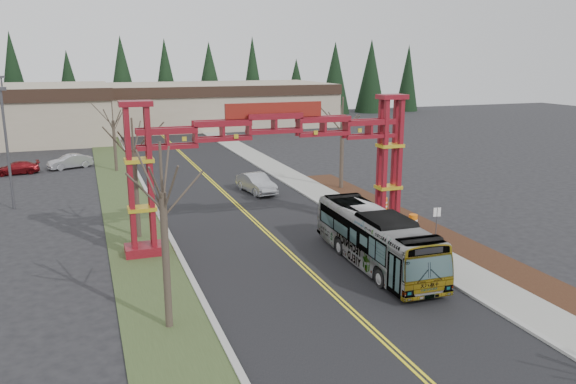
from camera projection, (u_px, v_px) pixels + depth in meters
name	position (u px, v px, depth m)	size (l,w,h in m)	color
road	(245.00, 212.00, 41.73)	(12.00, 110.00, 0.02)	black
lane_line_left	(243.00, 212.00, 41.69)	(0.12, 100.00, 0.01)	yellow
lane_line_right	(246.00, 212.00, 41.77)	(0.12, 100.00, 0.01)	yellow
curb_right	(321.00, 204.00, 43.76)	(0.30, 110.00, 0.15)	#A7A7A1
sidewalk_right	(338.00, 202.00, 44.25)	(2.60, 110.00, 0.14)	gray
landscape_strip	(493.00, 262.00, 31.41)	(2.60, 50.00, 0.12)	black
grass_median	(134.00, 222.00, 39.06)	(4.00, 110.00, 0.08)	#374824
curb_left	(161.00, 219.00, 39.67)	(0.30, 110.00, 0.15)	#A7A7A1
gateway_arch	(274.00, 146.00, 33.94)	(18.20, 1.60, 8.90)	maroon
retail_building_east	(213.00, 104.00, 94.45)	(38.00, 20.30, 7.00)	tan
conifer_treeline	(145.00, 84.00, 101.52)	(116.10, 5.60, 13.00)	black
transit_bus	(376.00, 239.00, 30.71)	(2.58, 11.04, 3.07)	#96989D
silver_sedan	(256.00, 183.00, 47.54)	(1.72, 4.93, 1.63)	#A5A8AD
parked_car_mid_a	(16.00, 168.00, 55.14)	(1.73, 4.25, 1.23)	maroon
parked_car_far_a	(70.00, 161.00, 58.05)	(1.53, 4.38, 1.44)	#ABACB3
bare_tree_median_near	(162.00, 193.00, 22.51)	(3.11, 3.11, 7.98)	#382D26
bare_tree_median_mid	(134.00, 153.00, 34.53)	(3.20, 3.20, 7.64)	#382D26
bare_tree_median_far	(113.00, 121.00, 55.57)	(3.02, 3.02, 7.10)	#382D26
bare_tree_right_far	(342.00, 124.00, 47.82)	(3.48, 3.48, 7.97)	#382D26
light_pole_near	(6.00, 140.00, 41.31)	(0.79, 0.40, 9.13)	#3F3F44
light_pole_far	(5.00, 108.00, 67.55)	(0.79, 0.39, 9.09)	#3F3F44
street_sign	(437.00, 217.00, 35.12)	(0.47, 0.13, 2.07)	#3F3F44
barrel_south	(413.00, 223.00, 37.14)	(0.60, 0.60, 1.11)	orange
barrel_mid	(395.00, 216.00, 38.87)	(0.54, 0.54, 1.00)	orange
barrel_north	(384.00, 204.00, 42.06)	(0.53, 0.53, 0.99)	orange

